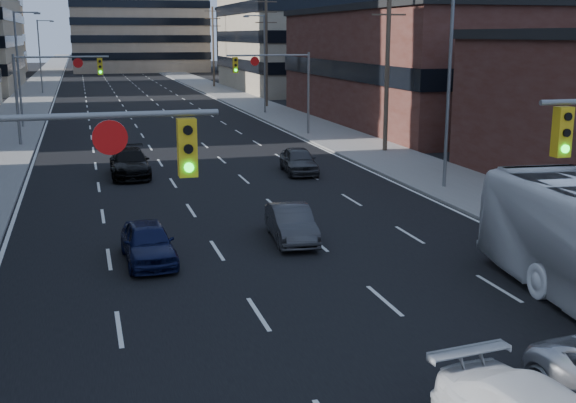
{
  "coord_description": "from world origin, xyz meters",
  "views": [
    {
      "loc": [
        -5.97,
        -5.42,
        7.22
      ],
      "look_at": [
        -0.01,
        15.41,
        2.2
      ],
      "focal_mm": 45.0,
      "sensor_mm": 36.0,
      "label": 1
    }
  ],
  "objects": [
    {
      "name": "streetlight_right_far",
      "position": [
        10.34,
        60.0,
        5.05
      ],
      "size": [
        2.03,
        0.22,
        9.0
      ],
      "color": "slate",
      "rests_on": "ground"
    },
    {
      "name": "office_right_far",
      "position": [
        25.0,
        88.0,
        7.0
      ],
      "size": [
        22.0,
        28.0,
        14.0
      ],
      "primitive_type": "cube",
      "color": "gray",
      "rests_on": "ground"
    },
    {
      "name": "storefront_right_mid",
      "position": [
        24.0,
        50.0,
        4.5
      ],
      "size": [
        20.0,
        30.0,
        9.0
      ],
      "primitive_type": "cube",
      "color": "#472119",
      "rests_on": "ground"
    },
    {
      "name": "utility_pole_block",
      "position": [
        12.2,
        36.0,
        5.78
      ],
      "size": [
        2.2,
        0.28,
        11.0
      ],
      "color": "#4C3D2D",
      "rests_on": "ground"
    },
    {
      "name": "bg_block_right",
      "position": [
        32.0,
        130.0,
        6.0
      ],
      "size": [
        22.0,
        22.0,
        12.0
      ],
      "primitive_type": "cube",
      "color": "gray",
      "rests_on": "ground"
    },
    {
      "name": "signal_far_right",
      "position": [
        7.68,
        45.0,
        4.3
      ],
      "size": [
        6.09,
        0.33,
        6.0
      ],
      "color": "slate",
      "rests_on": "ground"
    },
    {
      "name": "streetlight_left_far",
      "position": [
        -10.34,
        90.0,
        5.05
      ],
      "size": [
        2.03,
        0.22,
        9.0
      ],
      "color": "slate",
      "rests_on": "ground"
    },
    {
      "name": "sedan_blue",
      "position": [
        -4.16,
        17.4,
        0.66
      ],
      "size": [
        1.69,
        3.93,
        1.32
      ],
      "primitive_type": "imported",
      "rotation": [
        0.0,
        0.0,
        0.03
      ],
      "color": "#0D1234",
      "rests_on": "ground"
    },
    {
      "name": "streetlight_right_near",
      "position": [
        10.34,
        25.0,
        5.05
      ],
      "size": [
        2.03,
        0.22,
        9.0
      ],
      "color": "slate",
      "rests_on": "ground"
    },
    {
      "name": "signal_near_left",
      "position": [
        -7.45,
        8.0,
        4.33
      ],
      "size": [
        6.59,
        0.33,
        6.0
      ],
      "color": "slate",
      "rests_on": "ground"
    },
    {
      "name": "sidewalk_left",
      "position": [
        -11.5,
        130.0,
        0.07
      ],
      "size": [
        5.0,
        300.0,
        0.15
      ],
      "primitive_type": "cube",
      "color": "slate",
      "rests_on": "ground"
    },
    {
      "name": "sidewalk_right",
      "position": [
        11.5,
        130.0,
        0.07
      ],
      "size": [
        5.0,
        300.0,
        0.15
      ],
      "primitive_type": "cube",
      "color": "slate",
      "rests_on": "ground"
    },
    {
      "name": "signal_far_left",
      "position": [
        -7.68,
        45.0,
        4.3
      ],
      "size": [
        6.09,
        0.33,
        6.0
      ],
      "color": "slate",
      "rests_on": "ground"
    },
    {
      "name": "streetlight_left_mid",
      "position": [
        -10.34,
        55.0,
        5.05
      ],
      "size": [
        2.03,
        0.22,
        9.0
      ],
      "color": "slate",
      "rests_on": "ground"
    },
    {
      "name": "sedan_grey_center",
      "position": [
        1.0,
        18.51,
        0.64
      ],
      "size": [
        1.68,
        3.97,
        1.28
      ],
      "primitive_type": "imported",
      "rotation": [
        0.0,
        0.0,
        -0.09
      ],
      "color": "#353538",
      "rests_on": "ground"
    },
    {
      "name": "utility_pole_distant",
      "position": [
        12.2,
        96.0,
        5.78
      ],
      "size": [
        2.2,
        0.28,
        11.0
      ],
      "color": "#4C3D2D",
      "rests_on": "ground"
    },
    {
      "name": "road_surface",
      "position": [
        0.0,
        130.0,
        0.01
      ],
      "size": [
        18.0,
        300.0,
        0.02
      ],
      "primitive_type": "cube",
      "color": "black",
      "rests_on": "ground"
    },
    {
      "name": "utility_pole_midblock",
      "position": [
        12.2,
        66.0,
        5.78
      ],
      "size": [
        2.2,
        0.28,
        11.0
      ],
      "color": "#4C3D2D",
      "rests_on": "ground"
    },
    {
      "name": "sedan_black_far",
      "position": [
        -3.72,
        32.46,
        0.71
      ],
      "size": [
        2.06,
        4.91,
        1.42
      ],
      "primitive_type": "imported",
      "rotation": [
        0.0,
        0.0,
        -0.02
      ],
      "color": "black",
      "rests_on": "ground"
    },
    {
      "name": "sedan_grey_right",
      "position": [
        5.0,
        30.86,
        0.69
      ],
      "size": [
        2.01,
        4.16,
        1.37
      ],
      "primitive_type": "imported",
      "rotation": [
        0.0,
        0.0,
        -0.1
      ],
      "color": "#37373A",
      "rests_on": "ground"
    }
  ]
}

